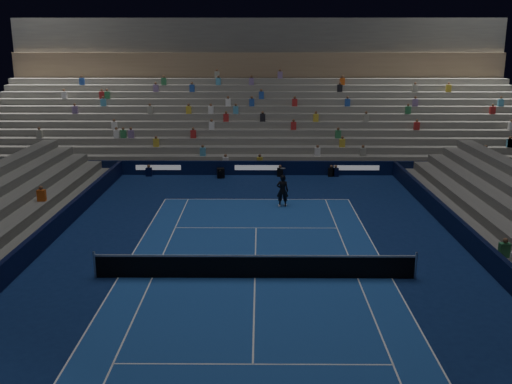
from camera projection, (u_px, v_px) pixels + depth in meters
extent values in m
plane|color=#0D1E4E|center=(255.00, 278.00, 23.16)|extent=(90.00, 90.00, 0.00)
cube|color=#1A4491|center=(255.00, 278.00, 23.16)|extent=(10.97, 23.77, 0.01)
cube|color=black|center=(257.00, 168.00, 40.94)|extent=(44.00, 0.25, 1.00)
cube|color=black|center=(499.00, 267.00, 22.97)|extent=(0.25, 37.00, 1.00)
cube|color=black|center=(12.00, 266.00, 23.11)|extent=(0.25, 37.00, 1.00)
cube|color=slate|center=(257.00, 168.00, 41.97)|extent=(44.00, 1.00, 0.50)
cube|color=slate|center=(257.00, 162.00, 42.87)|extent=(44.00, 1.00, 1.00)
cube|color=slate|center=(258.00, 156.00, 43.77)|extent=(44.00, 1.00, 1.50)
cube|color=slate|center=(258.00, 151.00, 44.68)|extent=(44.00, 1.00, 2.00)
cube|color=slate|center=(258.00, 145.00, 45.58)|extent=(44.00, 1.00, 2.50)
cube|color=slate|center=(258.00, 140.00, 46.49)|extent=(44.00, 1.00, 3.00)
cube|color=slate|center=(258.00, 135.00, 47.39)|extent=(44.00, 1.00, 3.50)
cube|color=slate|center=(258.00, 130.00, 48.30)|extent=(44.00, 1.00, 4.00)
cube|color=slate|center=(258.00, 125.00, 49.20)|extent=(44.00, 1.00, 4.50)
cube|color=slate|center=(258.00, 121.00, 50.10)|extent=(44.00, 1.00, 5.00)
cube|color=slate|center=(258.00, 117.00, 51.01)|extent=(44.00, 1.00, 5.50)
cube|color=slate|center=(258.00, 112.00, 51.91)|extent=(44.00, 1.00, 6.00)
cube|color=#7E674E|center=(258.00, 65.00, 51.94)|extent=(44.00, 0.60, 2.20)
cube|color=#4C4C49|center=(258.00, 35.00, 52.64)|extent=(44.00, 2.40, 3.00)
cylinder|color=#B2B2B7|center=(95.00, 265.00, 23.07)|extent=(0.10, 0.10, 1.10)
cylinder|color=#B2B2B7|center=(416.00, 266.00, 22.98)|extent=(0.10, 0.10, 1.10)
cube|color=black|center=(255.00, 268.00, 23.05)|extent=(12.80, 0.03, 0.90)
cube|color=white|center=(255.00, 256.00, 22.93)|extent=(12.80, 0.04, 0.08)
imported|color=black|center=(283.00, 191.00, 33.00)|extent=(0.71, 0.50, 1.86)
cube|color=black|center=(221.00, 173.00, 40.14)|extent=(0.59, 0.68, 0.66)
cylinder|color=black|center=(220.00, 172.00, 39.63)|extent=(0.22, 0.37, 0.16)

